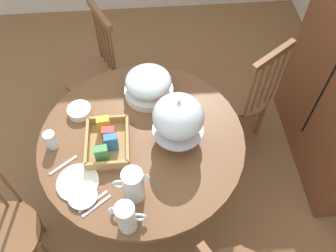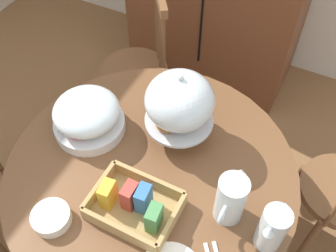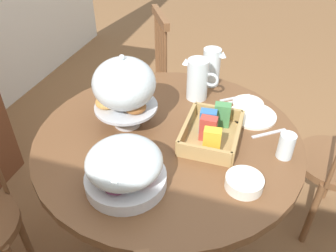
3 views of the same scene
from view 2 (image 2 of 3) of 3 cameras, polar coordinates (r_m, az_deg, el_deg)
name	(u,v)px [view 2 (image 2 of 3)]	position (r m, az deg, el deg)	size (l,w,h in m)	color
dining_table	(153,195)	(1.72, -2.29, -10.21)	(1.17, 1.17, 0.74)	brown
windsor_chair_near_window	(138,70)	(2.33, -4.42, 8.22)	(0.46, 0.46, 0.97)	brown
pastry_stand_with_dome	(180,103)	(1.48, 1.73, 3.48)	(0.28, 0.28, 0.34)	silver
fruit_platter_covered	(88,116)	(1.62, -11.85, 1.50)	(0.30, 0.30, 0.18)	silver
orange_juice_pitcher	(272,230)	(1.35, 15.11, -14.61)	(0.09, 0.18, 0.20)	silver
milk_pitcher	(230,201)	(1.37, 9.21, -10.89)	(0.11, 0.19, 0.21)	silver
cereal_basket	(134,204)	(1.41, -5.03, -11.51)	(0.32, 0.24, 0.12)	tan
cereal_bowl	(51,218)	(1.46, -16.92, -12.88)	(0.14, 0.14, 0.04)	white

